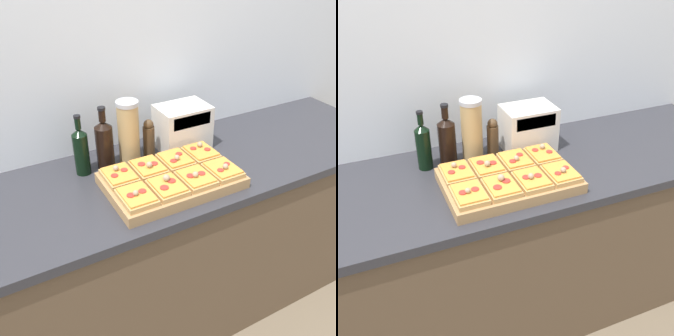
% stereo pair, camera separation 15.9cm
% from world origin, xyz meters
% --- Properties ---
extents(wall_back, '(6.00, 0.06, 2.50)m').
position_xyz_m(wall_back, '(0.00, 0.67, 1.25)').
color(wall_back, silver).
rests_on(wall_back, ground_plane).
extents(kitchen_counter, '(2.63, 0.67, 0.89)m').
position_xyz_m(kitchen_counter, '(0.00, 0.32, 0.44)').
color(kitchen_counter, brown).
rests_on(kitchen_counter, ground_plane).
extents(cutting_board, '(0.53, 0.34, 0.04)m').
position_xyz_m(cutting_board, '(0.08, 0.21, 0.91)').
color(cutting_board, '#A37A4C').
rests_on(cutting_board, kitchen_counter).
extents(pizza_slice_back_left, '(0.12, 0.15, 0.05)m').
position_xyz_m(pizza_slice_back_left, '(-0.11, 0.29, 0.95)').
color(pizza_slice_back_left, tan).
rests_on(pizza_slice_back_left, cutting_board).
extents(pizza_slice_back_midleft, '(0.12, 0.15, 0.05)m').
position_xyz_m(pizza_slice_back_midleft, '(0.01, 0.29, 0.95)').
color(pizza_slice_back_midleft, tan).
rests_on(pizza_slice_back_midleft, cutting_board).
extents(pizza_slice_back_midright, '(0.12, 0.15, 0.05)m').
position_xyz_m(pizza_slice_back_midright, '(0.14, 0.29, 0.95)').
color(pizza_slice_back_midright, tan).
rests_on(pizza_slice_back_midright, cutting_board).
extents(pizza_slice_back_right, '(0.12, 0.15, 0.05)m').
position_xyz_m(pizza_slice_back_right, '(0.27, 0.29, 0.95)').
color(pizza_slice_back_right, tan).
rests_on(pizza_slice_back_right, cutting_board).
extents(pizza_slice_front_left, '(0.12, 0.15, 0.05)m').
position_xyz_m(pizza_slice_front_left, '(-0.11, 0.13, 0.95)').
color(pizza_slice_front_left, tan).
rests_on(pizza_slice_front_left, cutting_board).
extents(pizza_slice_front_midleft, '(0.12, 0.15, 0.05)m').
position_xyz_m(pizza_slice_front_midleft, '(0.02, 0.13, 0.95)').
color(pizza_slice_front_midleft, tan).
rests_on(pizza_slice_front_midleft, cutting_board).
extents(pizza_slice_front_midright, '(0.12, 0.15, 0.05)m').
position_xyz_m(pizza_slice_front_midright, '(0.14, 0.13, 0.95)').
color(pizza_slice_front_midright, tan).
rests_on(pizza_slice_front_midright, cutting_board).
extents(pizza_slice_front_right, '(0.12, 0.15, 0.05)m').
position_xyz_m(pizza_slice_front_right, '(0.27, 0.13, 0.95)').
color(pizza_slice_front_right, tan).
rests_on(pizza_slice_front_right, cutting_board).
extents(olive_oil_bottle, '(0.06, 0.06, 0.27)m').
position_xyz_m(olive_oil_bottle, '(-0.20, 0.47, 1.00)').
color(olive_oil_bottle, black).
rests_on(olive_oil_bottle, kitchen_counter).
extents(wine_bottle, '(0.08, 0.08, 0.28)m').
position_xyz_m(wine_bottle, '(-0.10, 0.47, 1.00)').
color(wine_bottle, black).
rests_on(wine_bottle, kitchen_counter).
extents(grain_jar_tall, '(0.10, 0.10, 0.28)m').
position_xyz_m(grain_jar_tall, '(0.01, 0.47, 1.03)').
color(grain_jar_tall, tan).
rests_on(grain_jar_tall, kitchen_counter).
extents(pepper_mill, '(0.05, 0.05, 0.18)m').
position_xyz_m(pepper_mill, '(0.11, 0.47, 0.97)').
color(pepper_mill, '#47331E').
rests_on(pepper_mill, kitchen_counter).
extents(toaster_oven, '(0.26, 0.17, 0.21)m').
position_xyz_m(toaster_oven, '(0.29, 0.47, 0.99)').
color(toaster_oven, beige).
rests_on(toaster_oven, kitchen_counter).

